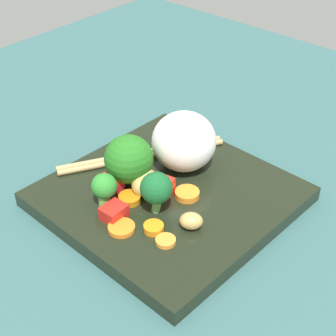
{
  "coord_description": "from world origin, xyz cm",
  "views": [
    {
      "loc": [
        37.82,
        33.44,
        41.58
      ],
      "look_at": [
        -1.3,
        -1.26,
        3.87
      ],
      "focal_mm": 57.46,
      "sensor_mm": 36.0,
      "label": 1
    }
  ],
  "objects_px": {
    "rice_mound": "(184,141)",
    "carrot_slice_3": "(121,228)",
    "broccoli_floret_1": "(104,187)",
    "square_plate": "(169,196)",
    "chopstick_pair": "(142,155)"
  },
  "relations": [
    {
      "from": "rice_mound",
      "to": "carrot_slice_3",
      "type": "relative_size",
      "value": 2.69
    },
    {
      "from": "rice_mound",
      "to": "broccoli_floret_1",
      "type": "xyz_separation_m",
      "value": [
        0.12,
        -0.02,
        -0.01
      ]
    },
    {
      "from": "square_plate",
      "to": "carrot_slice_3",
      "type": "distance_m",
      "value": 0.09
    },
    {
      "from": "carrot_slice_3",
      "to": "chopstick_pair",
      "type": "distance_m",
      "value": 0.14
    },
    {
      "from": "rice_mound",
      "to": "chopstick_pair",
      "type": "height_order",
      "value": "rice_mound"
    },
    {
      "from": "square_plate",
      "to": "carrot_slice_3",
      "type": "height_order",
      "value": "carrot_slice_3"
    },
    {
      "from": "square_plate",
      "to": "carrot_slice_3",
      "type": "bearing_deg",
      "value": 4.98
    },
    {
      "from": "carrot_slice_3",
      "to": "square_plate",
      "type": "bearing_deg",
      "value": -175.02
    },
    {
      "from": "carrot_slice_3",
      "to": "rice_mound",
      "type": "bearing_deg",
      "value": -168.86
    },
    {
      "from": "rice_mound",
      "to": "broccoli_floret_1",
      "type": "bearing_deg",
      "value": -8.37
    },
    {
      "from": "rice_mound",
      "to": "broccoli_floret_1",
      "type": "distance_m",
      "value": 0.12
    },
    {
      "from": "rice_mound",
      "to": "carrot_slice_3",
      "type": "bearing_deg",
      "value": 11.14
    },
    {
      "from": "chopstick_pair",
      "to": "broccoli_floret_1",
      "type": "bearing_deg",
      "value": 49.35
    },
    {
      "from": "broccoli_floret_1",
      "to": "chopstick_pair",
      "type": "height_order",
      "value": "broccoli_floret_1"
    },
    {
      "from": "square_plate",
      "to": "broccoli_floret_1",
      "type": "bearing_deg",
      "value": -28.3
    }
  ]
}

